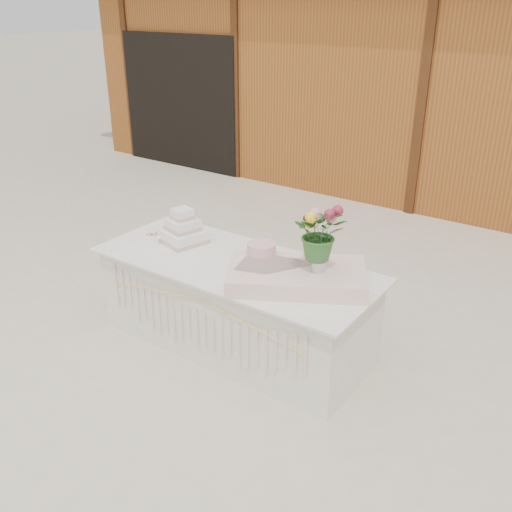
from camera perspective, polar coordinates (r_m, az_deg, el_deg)
The scene contains 9 objects.
ground at distance 5.03m, azimuth -2.00°, elevation -8.66°, with size 80.00×80.00×0.00m, color beige.
barn at distance 9.73m, azimuth 20.61°, elevation 16.79°, with size 12.60×4.60×3.30m.
cake_table at distance 4.82m, azimuth -2.10°, elevation -4.84°, with size 2.40×1.00×0.77m.
wedding_cake at distance 5.04m, azimuth -7.29°, elevation 2.51°, with size 0.42×0.42×0.31m.
pink_cake_stand at distance 4.52m, azimuth 0.54°, elevation 0.21°, with size 0.29×0.29×0.21m.
satin_runner at distance 4.30m, azimuth 4.12°, elevation -2.00°, with size 1.02×0.59×0.13m, color #FFD7CD.
flower_vase at distance 4.21m, azimuth 6.33°, elevation -0.61°, with size 0.11×0.11×0.14m, color silver.
bouquet at distance 4.10m, azimuth 6.51°, elevation 2.90°, with size 0.37×0.32×0.41m, color #2F6327.
loose_flowers at distance 5.34m, azimuth -9.67°, elevation 2.52°, with size 0.12×0.29×0.02m, color pink, non-canonical shape.
Camera 1 is at (2.56, -3.33, 2.76)m, focal length 40.00 mm.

